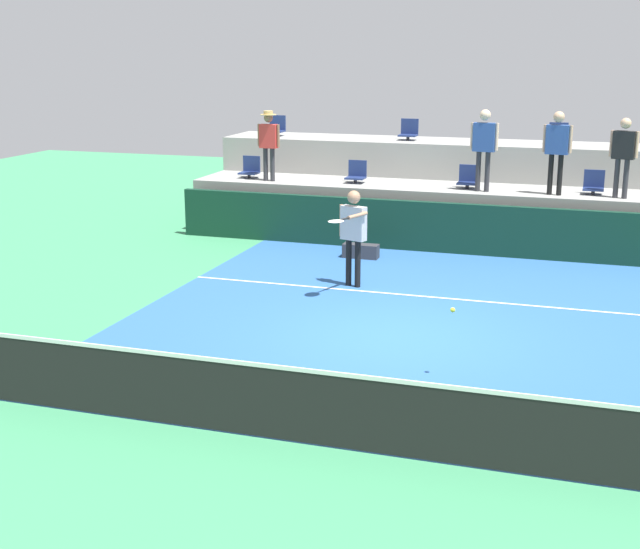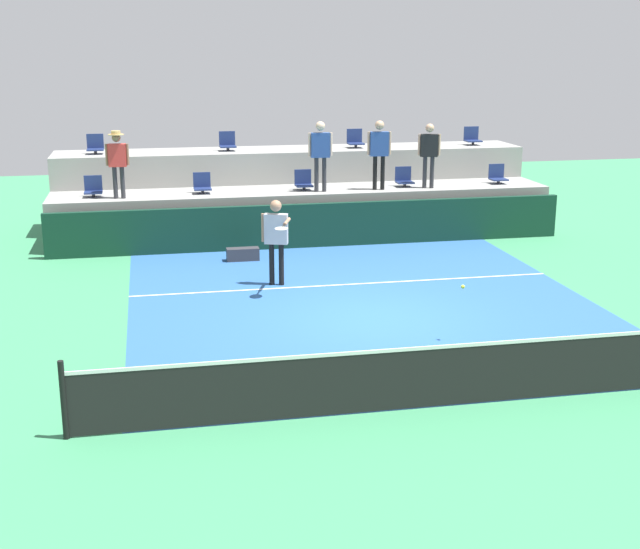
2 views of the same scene
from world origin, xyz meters
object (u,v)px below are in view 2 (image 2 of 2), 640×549
Objects in this scene: stadium_chair_lower_far_left at (93,188)px; stadium_chair_upper_right at (355,140)px; stadium_chair_upper_left at (227,143)px; spectator_with_hat at (117,158)px; stadium_chair_upper_far_left at (95,146)px; stadium_chair_upper_far_right at (472,137)px; stadium_chair_lower_right at (404,178)px; equipment_bag at (243,254)px; stadium_chair_lower_left at (202,185)px; spectator_in_grey at (320,149)px; tennis_ball at (463,287)px; tennis_player at (276,233)px; spectator_leaning_on_rail at (379,148)px; spectator_in_white at (429,150)px; stadium_chair_lower_center at (303,182)px; stadium_chair_lower_far_right at (497,175)px.

stadium_chair_upper_right is at bearing 14.14° from stadium_chair_lower_far_left.
spectator_with_hat is at bearing -142.97° from stadium_chair_upper_left.
stadium_chair_upper_far_right is (10.62, 0.00, 0.00)m from stadium_chair_upper_far_left.
equipment_bag is (-4.61, -2.29, -1.31)m from stadium_chair_lower_right.
spectator_with_hat is at bearing -169.42° from stadium_chair_lower_left.
spectator_in_grey is (3.00, -0.38, 0.88)m from stadium_chair_lower_left.
tennis_player is at bearing 121.84° from tennis_ball.
tennis_player reaches higher than stadium_chair_lower_far_left.
stadium_chair_upper_far_left is (-8.04, 1.80, 0.85)m from stadium_chair_lower_right.
stadium_chair_upper_right is 0.29× the size of spectator_in_grey.
stadium_chair_upper_left is at bearing 180.00° from stadium_chair_upper_far_right.
tennis_player is 5.49m from spectator_leaning_on_rail.
stadium_chair_lower_left is at bearing -33.87° from stadium_chair_upper_far_left.
spectator_with_hat is at bearing -161.43° from stadium_chair_upper_right.
stadium_chair_upper_far_left is 0.31× the size of spectator_in_white.
stadium_chair_upper_far_right reaches higher than stadium_chair_lower_right.
spectator_leaning_on_rail is (6.61, 0.00, 0.09)m from spectator_with_hat.
stadium_chair_upper_left is at bearing 37.03° from spectator_with_hat.
stadium_chair_lower_left is at bearing 176.28° from spectator_in_white.
equipment_bag is at bearing -139.76° from spectator_in_grey.
spectator_with_hat is (-4.68, -0.38, 0.79)m from stadium_chair_lower_center.
stadium_chair_upper_right is 3.50m from stadium_chair_upper_far_right.
spectator_in_white is 2.22× the size of equipment_bag.
stadium_chair_upper_right is 1.00× the size of stadium_chair_upper_far_right.
spectator_with_hat is 7.96m from spectator_in_white.
stadium_chair_lower_right is (5.36, 0.00, 0.00)m from stadium_chair_lower_left.
spectator_leaning_on_rail is at bearing -4.82° from stadium_chair_lower_left.
stadium_chair_lower_far_right is 0.31× the size of spectator_with_hat.
stadium_chair_upper_left is at bearing 26.96° from stadium_chair_lower_far_left.
stadium_chair_upper_far_right is (7.94, 1.80, 0.85)m from stadium_chair_lower_left.
stadium_chair_lower_center is 3.24m from equipment_bag.
equipment_bag is (-0.46, 2.28, -0.98)m from tennis_player.
spectator_with_hat reaches higher than stadium_chair_upper_right.
equipment_bag is at bearing -153.60° from stadium_chair_lower_right.
tennis_ball is (-1.58, -8.69, -0.49)m from stadium_chair_lower_right.
spectator_leaning_on_rail is (1.92, -0.38, 0.88)m from stadium_chair_lower_center.
spectator_in_grey is (5.70, -0.38, 0.88)m from stadium_chair_lower_far_left.
spectator_in_white reaches higher than spectator_with_hat.
stadium_chair_lower_right is 2.55m from spectator_in_grey.
stadium_chair_lower_center is at bearing 97.51° from tennis_ball.
spectator_in_grey is 2.91m from spectator_in_white.
tennis_ball is 0.09× the size of equipment_bag.
spectator_leaning_on_rail reaches higher than stadium_chair_upper_far_left.
spectator_with_hat is at bearing -180.00° from spectator_in_white.
stadium_chair_upper_right is at bearing 22.04° from stadium_chair_lower_left.
stadium_chair_upper_right is at bearing 63.09° from tennis_player.
stadium_chair_upper_right is at bearing 56.49° from spectator_in_grey.
spectator_leaning_on_rail reaches higher than spectator_with_hat.
stadium_chair_lower_left is at bearing 104.86° from tennis_player.
equipment_bag is at bearing -91.28° from stadium_chair_upper_left.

